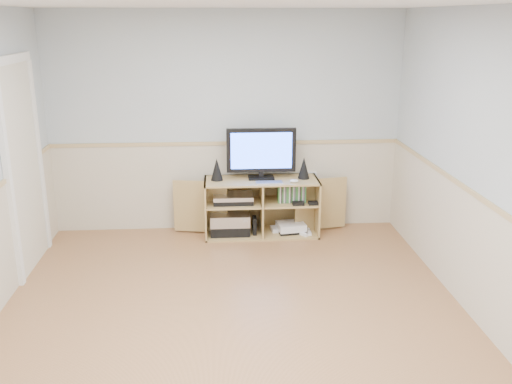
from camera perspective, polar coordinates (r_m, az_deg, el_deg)
room at (r=4.47m, az=-3.18°, el=1.61°), size 4.04×4.54×2.54m
media_cabinet at (r=6.57m, az=0.50°, el=-1.29°), size 2.01×0.48×0.65m
monitor at (r=6.39m, az=0.52°, el=4.05°), size 0.78×0.18×0.58m
speaker_left at (r=6.39m, az=-3.94°, el=2.28°), size 0.14×0.14×0.25m
speaker_right at (r=6.47m, az=4.81°, el=2.42°), size 0.13×0.13×0.25m
keyboard at (r=6.30m, az=1.32°, el=0.96°), size 0.30×0.12×0.01m
mouse at (r=6.32m, az=3.83°, el=1.11°), size 0.10×0.08×0.04m
av_components at (r=6.54m, az=-2.48°, el=-2.46°), size 0.52×0.33×0.47m
game_consoles at (r=6.63m, az=3.40°, el=-3.56°), size 0.46×0.30×0.11m
game_cases at (r=6.49m, az=3.57°, el=-0.15°), size 0.31×0.14×0.19m
wall_outlet at (r=6.76m, az=5.58°, el=1.51°), size 0.12×0.03×0.12m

